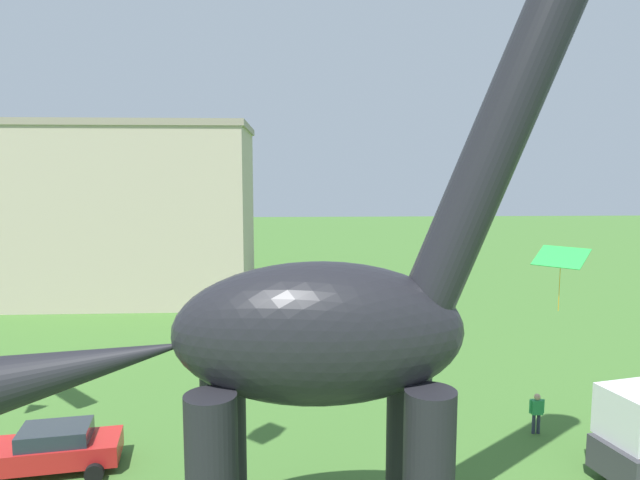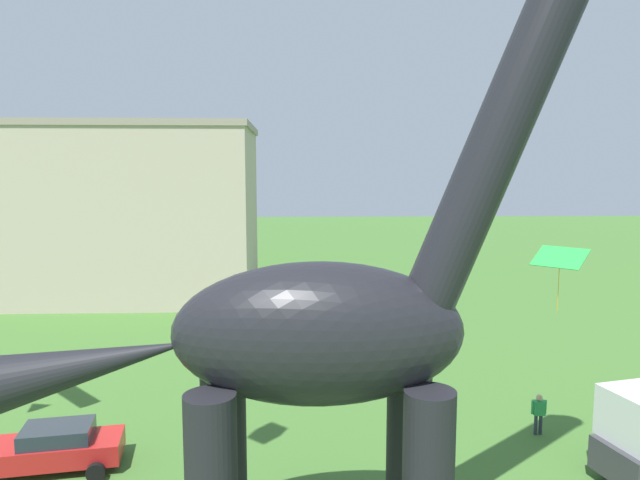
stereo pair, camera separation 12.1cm
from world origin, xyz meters
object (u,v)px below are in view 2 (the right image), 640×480
(parked_sedan_left, at_px, (58,447))
(dinosaur_sculpture, at_px, (315,333))
(kite_trailing, at_px, (560,258))
(person_watching_child, at_px, (539,410))

(parked_sedan_left, bearing_deg, dinosaur_sculpture, -41.36)
(parked_sedan_left, distance_m, kite_trailing, 17.63)
(parked_sedan_left, bearing_deg, person_watching_child, -3.00)
(dinosaur_sculpture, bearing_deg, person_watching_child, 9.60)
(dinosaur_sculpture, height_order, person_watching_child, dinosaur_sculpture)
(person_watching_child, bearing_deg, dinosaur_sculpture, -160.99)
(dinosaur_sculpture, bearing_deg, parked_sedan_left, 117.92)
(parked_sedan_left, distance_m, person_watching_child, 17.75)
(parked_sedan_left, height_order, kite_trailing, kite_trailing)
(kite_trailing, bearing_deg, dinosaur_sculpture, 143.00)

